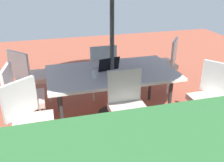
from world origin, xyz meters
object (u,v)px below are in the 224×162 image
object	(u,v)px
chair_east	(22,96)
chair_southwest	(165,62)
chair_northwest	(212,96)
chair_northeast	(30,119)
chair_south	(102,68)
cup	(94,74)
chair_north	(128,105)
chair_southeast	(28,75)
laptop	(107,67)
dining_table	(112,75)

from	to	relation	value
chair_east	chair_southwest	world-z (taller)	same
chair_northwest	chair_northeast	distance (m)	2.36
chair_south	cup	bearing A→B (deg)	70.83
chair_south	chair_northeast	distance (m)	1.76
chair_south	chair_north	distance (m)	1.32
chair_southwest	chair_southeast	size ratio (longest dim) A/B	1.00
chair_southwest	chair_north	xyz separation A→B (m)	(1.15, 1.33, 0.00)
chair_east	laptop	size ratio (longest dim) A/B	2.69
chair_northwest	cup	size ratio (longest dim) A/B	9.64
chair_northwest	cup	world-z (taller)	chair_northwest
chair_southwest	cup	bearing A→B (deg)	-23.81
chair_northwest	chair_north	distance (m)	1.18
chair_northwest	chair_southeast	distance (m)	2.79
chair_east	chair_northeast	world-z (taller)	same
chair_northeast	chair_northwest	bearing A→B (deg)	-38.47
chair_south	chair_northeast	bearing A→B (deg)	49.10
chair_south	chair_southeast	bearing A→B (deg)	-0.33
chair_northeast	laptop	world-z (taller)	chair_northeast
cup	chair_southwest	bearing A→B (deg)	-150.50
laptop	chair_east	bearing A→B (deg)	-6.83
chair_east	cup	size ratio (longest dim) A/B	9.64
chair_northwest	chair_east	xyz separation A→B (m)	(2.48, -0.66, 0.00)
chair_south	laptop	xyz separation A→B (m)	(0.06, 0.61, 0.25)
chair_northwest	laptop	xyz separation A→B (m)	(1.27, -0.76, 0.25)
dining_table	cup	size ratio (longest dim) A/B	18.23
chair_east	cup	distance (m)	1.02
chair_northeast	cup	distance (m)	1.03
dining_table	chair_north	xyz separation A→B (m)	(-0.03, 0.64, -0.15)
chair_northeast	chair_north	size ratio (longest dim) A/B	1.00
dining_table	chair_southwest	xyz separation A→B (m)	(-1.19, -0.69, -0.15)
chair_northeast	cup	xyz separation A→B (m)	(-0.86, -0.50, 0.25)
dining_table	chair_northwest	world-z (taller)	chair_northwest
chair_east	cup	xyz separation A→B (m)	(-0.98, 0.11, 0.25)
dining_table	chair_southeast	bearing A→B (deg)	-29.57
chair_northeast	chair_southwest	distance (m)	2.69
chair_east	chair_southeast	world-z (taller)	same
chair_north	laptop	world-z (taller)	chair_north
chair_east	chair_southeast	xyz separation A→B (m)	(-0.06, -0.73, 0.00)
chair_northeast	chair_southwest	world-z (taller)	same
chair_south	chair_north	xyz separation A→B (m)	(-0.03, 1.32, 0.00)
chair_northwest	cup	distance (m)	1.62
dining_table	chair_northwest	bearing A→B (deg)	150.06
chair_northeast	chair_north	distance (m)	1.18
laptop	chair_south	bearing A→B (deg)	-107.32
chair_east	chair_southwest	distance (m)	2.56
dining_table	chair_southeast	distance (m)	1.40
chair_north	laptop	xyz separation A→B (m)	(0.09, -0.71, 0.25)
chair_southeast	laptop	bearing A→B (deg)	-161.83
dining_table	laptop	xyz separation A→B (m)	(0.06, -0.07, 0.10)
chair_northwest	chair_north	size ratio (longest dim) A/B	1.00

